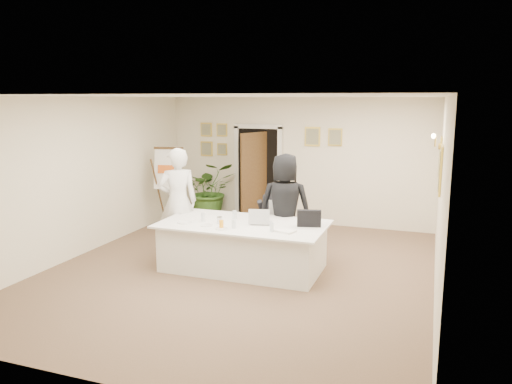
{
  "coord_description": "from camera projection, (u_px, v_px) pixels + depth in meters",
  "views": [
    {
      "loc": [
        2.88,
        -7.2,
        2.76
      ],
      "look_at": [
        0.08,
        0.6,
        1.21
      ],
      "focal_mm": 35.0,
      "sensor_mm": 36.0,
      "label": 1
    }
  ],
  "objects": [
    {
      "name": "floor",
      "position": [
        239.0,
        271.0,
        8.12
      ],
      "size": [
        7.0,
        7.0,
        0.0
      ],
      "primitive_type": "plane",
      "color": "brown",
      "rests_on": "ground"
    },
    {
      "name": "ceiling",
      "position": [
        238.0,
        96.0,
        7.61
      ],
      "size": [
        6.0,
        7.0,
        0.02
      ],
      "primitive_type": "cube",
      "color": "white",
      "rests_on": "wall_back"
    },
    {
      "name": "wall_back",
      "position": [
        297.0,
        161.0,
        11.11
      ],
      "size": [
        6.0,
        0.1,
        2.8
      ],
      "primitive_type": "cube",
      "color": "beige",
      "rests_on": "floor"
    },
    {
      "name": "wall_front",
      "position": [
        99.0,
        247.0,
        4.63
      ],
      "size": [
        6.0,
        0.1,
        2.8
      ],
      "primitive_type": "cube",
      "color": "beige",
      "rests_on": "floor"
    },
    {
      "name": "wall_left",
      "position": [
        82.0,
        176.0,
        8.86
      ],
      "size": [
        0.1,
        7.0,
        2.8
      ],
      "primitive_type": "cube",
      "color": "beige",
      "rests_on": "floor"
    },
    {
      "name": "wall_right",
      "position": [
        441.0,
        199.0,
        6.87
      ],
      "size": [
        0.1,
        7.0,
        2.8
      ],
      "primitive_type": "cube",
      "color": "beige",
      "rests_on": "floor"
    },
    {
      "name": "doorway",
      "position": [
        257.0,
        176.0,
        11.3
      ],
      "size": [
        1.14,
        0.86,
        2.2
      ],
      "color": "black",
      "rests_on": "floor"
    },
    {
      "name": "pictures_back_wall",
      "position": [
        262.0,
        140.0,
        11.26
      ],
      "size": [
        3.4,
        0.06,
        0.8
      ],
      "primitive_type": null,
      "color": "gold",
      "rests_on": "wall_back"
    },
    {
      "name": "pictures_right_wall",
      "position": [
        440.0,
        163.0,
        7.93
      ],
      "size": [
        0.06,
        2.2,
        0.8
      ],
      "primitive_type": null,
      "color": "gold",
      "rests_on": "wall_right"
    },
    {
      "name": "wall_sconce",
      "position": [
        437.0,
        141.0,
        7.88
      ],
      "size": [
        0.2,
        0.3,
        0.24
      ],
      "primitive_type": null,
      "color": "gold",
      "rests_on": "wall_right"
    },
    {
      "name": "conference_table",
      "position": [
        243.0,
        246.0,
        8.16
      ],
      "size": [
        2.69,
        1.44,
        0.78
      ],
      "color": "white",
      "rests_on": "floor"
    },
    {
      "name": "seated_man",
      "position": [
        274.0,
        218.0,
        9.02
      ],
      "size": [
        0.56,
        0.6,
        1.28
      ],
      "primitive_type": null,
      "rotation": [
        0.0,
        0.0,
        0.02
      ],
      "color": "black",
      "rests_on": "floor"
    },
    {
      "name": "flip_chart",
      "position": [
        170.0,
        192.0,
        10.67
      ],
      "size": [
        0.62,
        0.43,
        1.73
      ],
      "color": "#3A2312",
      "rests_on": "floor"
    },
    {
      "name": "standing_man",
      "position": [
        178.0,
        202.0,
        8.87
      ],
      "size": [
        0.84,
        0.79,
        1.92
      ],
      "primitive_type": "imported",
      "rotation": [
        0.0,
        0.0,
        3.79
      ],
      "color": "silver",
      "rests_on": "floor"
    },
    {
      "name": "standing_woman",
      "position": [
        285.0,
        207.0,
        8.62
      ],
      "size": [
        1.0,
        0.74,
        1.85
      ],
      "primitive_type": "imported",
      "rotation": [
        0.0,
        0.0,
        3.32
      ],
      "color": "black",
      "rests_on": "floor"
    },
    {
      "name": "potted_palm",
      "position": [
        210.0,
        190.0,
        11.63
      ],
      "size": [
        1.55,
        1.49,
        1.33
      ],
      "primitive_type": "imported",
      "rotation": [
        0.0,
        0.0,
        0.5
      ],
      "color": "#366220",
      "rests_on": "floor"
    },
    {
      "name": "laptop",
      "position": [
        261.0,
        215.0,
        8.04
      ],
      "size": [
        0.41,
        0.43,
        0.28
      ],
      "primitive_type": null,
      "rotation": [
        0.0,
        0.0,
        0.24
      ],
      "color": "#B7BABC",
      "rests_on": "conference_table"
    },
    {
      "name": "laptop_bag",
      "position": [
        309.0,
        218.0,
        7.85
      ],
      "size": [
        0.39,
        0.19,
        0.26
      ],
      "primitive_type": "cube",
      "rotation": [
        0.0,
        0.0,
        0.24
      ],
      "color": "black",
      "rests_on": "conference_table"
    },
    {
      "name": "paper_stack",
      "position": [
        285.0,
        231.0,
        7.55
      ],
      "size": [
        0.34,
        0.28,
        0.03
      ],
      "primitive_type": "cube",
      "rotation": [
        0.0,
        0.0,
        -0.32
      ],
      "color": "white",
      "rests_on": "conference_table"
    },
    {
      "name": "plate_left",
      "position": [
        185.0,
        222.0,
        8.1
      ],
      "size": [
        0.27,
        0.27,
        0.01
      ],
      "primitive_type": "cylinder",
      "rotation": [
        0.0,
        0.0,
        0.16
      ],
      "color": "white",
      "rests_on": "conference_table"
    },
    {
      "name": "plate_mid",
      "position": [
        207.0,
        225.0,
        7.92
      ],
      "size": [
        0.25,
        0.25,
        0.01
      ],
      "primitive_type": "cylinder",
      "rotation": [
        0.0,
        0.0,
        0.34
      ],
      "color": "white",
      "rests_on": "conference_table"
    },
    {
      "name": "plate_near",
      "position": [
        222.0,
        229.0,
        7.72
      ],
      "size": [
        0.26,
        0.26,
        0.01
      ],
      "primitive_type": "cylinder",
      "rotation": [
        0.0,
        0.0,
        0.33
      ],
      "color": "white",
      "rests_on": "conference_table"
    },
    {
      "name": "glass_a",
      "position": [
        203.0,
        217.0,
        8.19
      ],
      "size": [
        0.07,
        0.07,
        0.14
      ],
      "primitive_type": "cylinder",
      "rotation": [
        0.0,
        0.0,
        0.02
      ],
      "color": "silver",
      "rests_on": "conference_table"
    },
    {
      "name": "glass_b",
      "position": [
        234.0,
        224.0,
        7.76
      ],
      "size": [
        0.06,
        0.06,
        0.14
      ],
      "primitive_type": "cylinder",
      "rotation": [
        0.0,
        0.0,
        -0.04
      ],
      "color": "silver",
      "rests_on": "conference_table"
    },
    {
      "name": "glass_c",
      "position": [
        272.0,
        227.0,
        7.54
      ],
      "size": [
        0.08,
        0.08,
        0.14
      ],
      "primitive_type": "cylinder",
      "rotation": [
        0.0,
        0.0,
        0.28
      ],
      "color": "silver",
      "rests_on": "conference_table"
    },
    {
      "name": "glass_d",
      "position": [
        235.0,
        215.0,
        8.36
      ],
      "size": [
        0.09,
        0.09,
        0.14
      ],
      "primitive_type": "cylinder",
      "rotation": [
        0.0,
        0.0,
        0.34
      ],
      "color": "silver",
      "rests_on": "conference_table"
    },
    {
      "name": "oj_glass",
      "position": [
        221.0,
        224.0,
        7.75
      ],
      "size": [
        0.09,
        0.09,
        0.13
      ],
      "primitive_type": "cylinder",
      "rotation": [
        0.0,
        0.0,
        -0.3
      ],
      "color": "#FF9E15",
      "rests_on": "conference_table"
    },
    {
      "name": "steel_jug",
      "position": [
        220.0,
        220.0,
        8.05
      ],
      "size": [
        0.1,
        0.1,
        0.11
      ],
      "primitive_type": "cylinder",
      "rotation": [
        0.0,
        0.0,
        0.07
      ],
      "color": "silver",
      "rests_on": "conference_table"
    }
  ]
}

